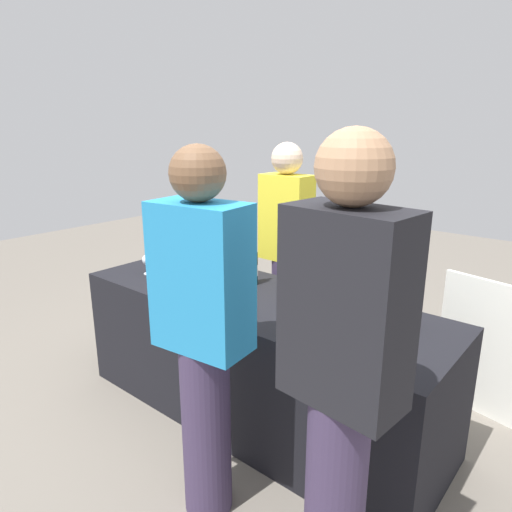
# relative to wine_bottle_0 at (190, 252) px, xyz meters

# --- Properties ---
(ground_plane) EXTENTS (12.00, 12.00, 0.00)m
(ground_plane) POSITION_rel_wine_bottle_0_xyz_m (0.72, -0.14, -0.91)
(ground_plane) COLOR slate
(tasting_table) EXTENTS (2.32, 0.80, 0.79)m
(tasting_table) POSITION_rel_wine_bottle_0_xyz_m (0.72, -0.14, -0.51)
(tasting_table) COLOR black
(tasting_table) RESTS_ON ground_plane
(wine_bottle_0) EXTENTS (0.08, 0.08, 0.33)m
(wine_bottle_0) POSITION_rel_wine_bottle_0_xyz_m (0.00, 0.00, 0.00)
(wine_bottle_0) COLOR black
(wine_bottle_0) RESTS_ON tasting_table
(wine_bottle_1) EXTENTS (0.07, 0.07, 0.31)m
(wine_bottle_1) POSITION_rel_wine_bottle_0_xyz_m (0.42, 0.01, -0.01)
(wine_bottle_1) COLOR black
(wine_bottle_1) RESTS_ON tasting_table
(wine_bottle_2) EXTENTS (0.07, 0.07, 0.31)m
(wine_bottle_2) POSITION_rel_wine_bottle_0_xyz_m (0.57, 0.02, -0.01)
(wine_bottle_2) COLOR black
(wine_bottle_2) RESTS_ON tasting_table
(wine_bottle_3) EXTENTS (0.06, 0.06, 0.34)m
(wine_bottle_3) POSITION_rel_wine_bottle_0_xyz_m (0.82, 0.07, 0.00)
(wine_bottle_3) COLOR black
(wine_bottle_3) RESTS_ON tasting_table
(wine_bottle_4) EXTENTS (0.08, 0.08, 0.29)m
(wine_bottle_4) POSITION_rel_wine_bottle_0_xyz_m (1.16, -0.03, -0.01)
(wine_bottle_4) COLOR black
(wine_bottle_4) RESTS_ON tasting_table
(wine_bottle_5) EXTENTS (0.07, 0.07, 0.30)m
(wine_bottle_5) POSITION_rel_wine_bottle_0_xyz_m (1.55, 0.00, -0.01)
(wine_bottle_5) COLOR black
(wine_bottle_5) RESTS_ON tasting_table
(wine_glass_0) EXTENTS (0.08, 0.08, 0.14)m
(wine_glass_0) POSITION_rel_wine_bottle_0_xyz_m (-0.12, -0.28, -0.02)
(wine_glass_0) COLOR silver
(wine_glass_0) RESTS_ON tasting_table
(wine_glass_1) EXTENTS (0.07, 0.07, 0.14)m
(wine_glass_1) POSITION_rel_wine_bottle_0_xyz_m (0.04, -0.23, -0.02)
(wine_glass_1) COLOR silver
(wine_glass_1) RESTS_ON tasting_table
(wine_glass_2) EXTENTS (0.07, 0.07, 0.14)m
(wine_glass_2) POSITION_rel_wine_bottle_0_xyz_m (0.43, -0.24, -0.02)
(wine_glass_2) COLOR silver
(wine_glass_2) RESTS_ON tasting_table
(wine_glass_3) EXTENTS (0.06, 0.06, 0.13)m
(wine_glass_3) POSITION_rel_wine_bottle_0_xyz_m (0.71, -0.28, -0.03)
(wine_glass_3) COLOR silver
(wine_glass_3) RESTS_ON tasting_table
(wine_glass_4) EXTENTS (0.07, 0.07, 0.14)m
(wine_glass_4) POSITION_rel_wine_bottle_0_xyz_m (1.21, -0.34, -0.02)
(wine_glass_4) COLOR silver
(wine_glass_4) RESTS_ON tasting_table
(wine_glass_5) EXTENTS (0.07, 0.07, 0.13)m
(wine_glass_5) POSITION_rel_wine_bottle_0_xyz_m (1.34, -0.28, -0.03)
(wine_glass_5) COLOR silver
(wine_glass_5) RESTS_ON tasting_table
(server_pouring) EXTENTS (0.37, 0.22, 1.65)m
(server_pouring) POSITION_rel_wine_bottle_0_xyz_m (0.45, 0.52, 0.01)
(server_pouring) COLOR #3F3351
(server_pouring) RESTS_ON ground_plane
(guest_0) EXTENTS (0.43, 0.27, 1.70)m
(guest_0) POSITION_rel_wine_bottle_0_xyz_m (1.02, -0.85, 0.02)
(guest_0) COLOR #3F3351
(guest_0) RESTS_ON ground_plane
(guest_1) EXTENTS (0.42, 0.26, 1.76)m
(guest_1) POSITION_rel_wine_bottle_0_xyz_m (1.70, -0.87, 0.06)
(guest_1) COLOR #3F3351
(guest_1) RESTS_ON ground_plane
(menu_board) EXTENTS (0.56, 0.15, 0.88)m
(menu_board) POSITION_rel_wine_bottle_0_xyz_m (1.79, 0.78, -0.47)
(menu_board) COLOR white
(menu_board) RESTS_ON ground_plane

